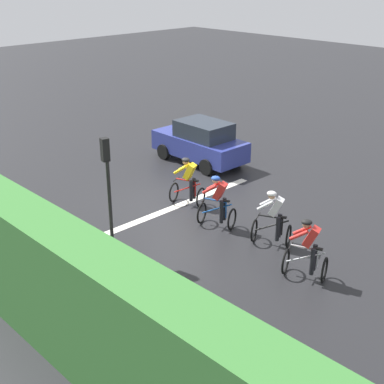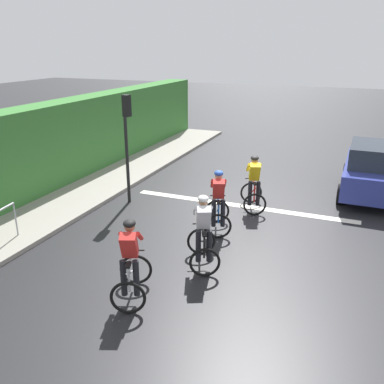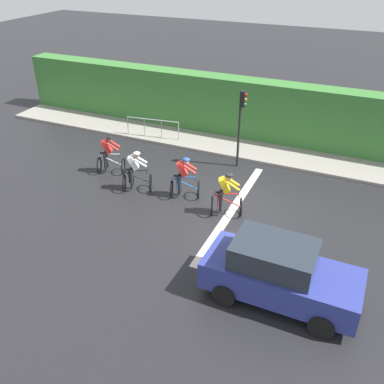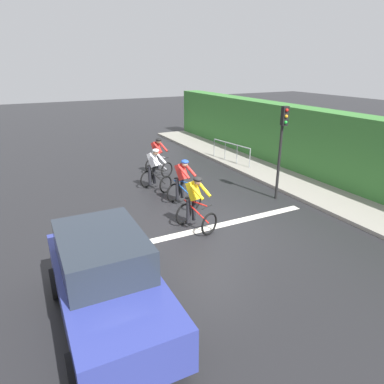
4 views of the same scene
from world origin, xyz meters
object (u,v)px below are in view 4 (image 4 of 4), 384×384
at_px(cyclist_fourth, 195,204).
at_px(traffic_light_near_crossing, 282,139).
at_px(cyclist_lead, 158,157).
at_px(cyclist_second, 155,170).
at_px(cyclist_mid, 183,183).
at_px(pedestrian_railing_kerbside, 231,149).
at_px(car_navy, 107,281).

bearing_deg(cyclist_fourth, traffic_light_near_crossing, 11.77).
distance_m(cyclist_lead, cyclist_second, 1.94).
bearing_deg(cyclist_mid, pedestrian_railing_kerbside, 40.25).
xyz_separation_m(car_navy, pedestrian_railing_kerbside, (8.20, 8.29, -0.12)).
distance_m(cyclist_second, traffic_light_near_crossing, 4.87).
xyz_separation_m(cyclist_lead, traffic_light_near_crossing, (2.76, -4.71, 1.43)).
bearing_deg(cyclist_second, traffic_light_near_crossing, -39.59).
xyz_separation_m(cyclist_lead, car_navy, (-4.32, -8.21, 0.08)).
bearing_deg(traffic_light_near_crossing, cyclist_second, 140.41).
xyz_separation_m(cyclist_second, traffic_light_near_crossing, (3.58, -2.96, 1.43)).
xyz_separation_m(cyclist_mid, pedestrian_railing_kerbside, (4.41, 3.74, -0.04)).
xyz_separation_m(traffic_light_near_crossing, pedestrian_railing_kerbside, (1.12, 4.79, -1.47)).
relative_size(cyclist_second, pedestrian_railing_kerbside, 0.62).
xyz_separation_m(cyclist_mid, car_navy, (-3.79, -4.55, 0.08)).
xyz_separation_m(cyclist_mid, traffic_light_near_crossing, (3.29, -1.06, 1.43)).
height_order(cyclist_second, pedestrian_railing_kerbside, cyclist_second).
bearing_deg(traffic_light_near_crossing, cyclist_mid, 162.21).
bearing_deg(cyclist_fourth, car_navy, -140.60).
distance_m(cyclist_second, car_navy, 7.34).
bearing_deg(traffic_light_near_crossing, cyclist_lead, 120.32).
bearing_deg(pedestrian_railing_kerbside, cyclist_fourth, -131.34).
relative_size(cyclist_second, traffic_light_near_crossing, 0.50).
xyz_separation_m(cyclist_lead, cyclist_fourth, (-1.03, -5.50, 0.00)).
relative_size(cyclist_mid, traffic_light_near_crossing, 0.50).
bearing_deg(cyclist_second, pedestrian_railing_kerbside, 21.24).
bearing_deg(cyclist_mid, cyclist_lead, 81.67).
bearing_deg(cyclist_mid, cyclist_second, 98.71).
height_order(traffic_light_near_crossing, pedestrian_railing_kerbside, traffic_light_near_crossing).
xyz_separation_m(cyclist_second, pedestrian_railing_kerbside, (4.71, 1.83, -0.04)).
bearing_deg(cyclist_lead, pedestrian_railing_kerbside, 1.19).
height_order(car_navy, traffic_light_near_crossing, traffic_light_near_crossing).
distance_m(cyclist_lead, car_navy, 9.27).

